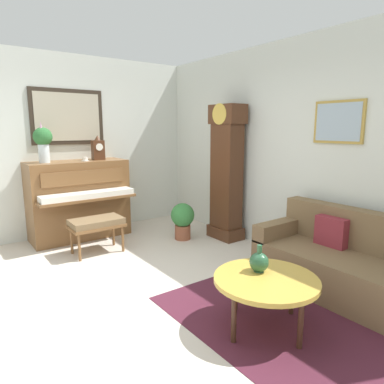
{
  "coord_description": "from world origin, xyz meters",
  "views": [
    {
      "loc": [
        2.95,
        -1.33,
        1.69
      ],
      "look_at": [
        -0.29,
        1.05,
        0.93
      ],
      "focal_mm": 32.06,
      "sensor_mm": 36.0,
      "label": 1
    }
  ],
  "objects_px": {
    "grandfather_clock": "(226,176)",
    "potted_plant": "(183,219)",
    "piano": "(79,199)",
    "green_jug": "(259,262)",
    "piano_bench": "(97,224)",
    "teacup": "(85,159)",
    "mantel_clock": "(98,149)",
    "flower_vase": "(43,141)",
    "coffee_table": "(266,281)",
    "couch": "(351,265)"
  },
  "relations": [
    {
      "from": "piano",
      "to": "grandfather_clock",
      "type": "bearing_deg",
      "value": 53.14
    },
    {
      "from": "grandfather_clock",
      "to": "coffee_table",
      "type": "distance_m",
      "value": 2.5
    },
    {
      "from": "mantel_clock",
      "to": "flower_vase",
      "type": "height_order",
      "value": "flower_vase"
    },
    {
      "from": "piano",
      "to": "couch",
      "type": "xyz_separation_m",
      "value": [
        3.49,
        1.6,
        -0.29
      ]
    },
    {
      "from": "piano",
      "to": "mantel_clock",
      "type": "bearing_deg",
      "value": 89.66
    },
    {
      "from": "coffee_table",
      "to": "flower_vase",
      "type": "height_order",
      "value": "flower_vase"
    },
    {
      "from": "piano_bench",
      "to": "coffee_table",
      "type": "height_order",
      "value": "piano_bench"
    },
    {
      "from": "coffee_table",
      "to": "flower_vase",
      "type": "distance_m",
      "value": 3.66
    },
    {
      "from": "grandfather_clock",
      "to": "coffee_table",
      "type": "bearing_deg",
      "value": -33.86
    },
    {
      "from": "couch",
      "to": "piano_bench",
      "type": "bearing_deg",
      "value": -148.53
    },
    {
      "from": "piano_bench",
      "to": "potted_plant",
      "type": "bearing_deg",
      "value": 80.93
    },
    {
      "from": "piano_bench",
      "to": "grandfather_clock",
      "type": "xyz_separation_m",
      "value": [
        0.54,
        1.85,
        0.56
      ]
    },
    {
      "from": "grandfather_clock",
      "to": "flower_vase",
      "type": "xyz_separation_m",
      "value": [
        -1.35,
        -2.26,
        0.54
      ]
    },
    {
      "from": "teacup",
      "to": "piano_bench",
      "type": "bearing_deg",
      "value": -11.24
    },
    {
      "from": "mantel_clock",
      "to": "piano_bench",
      "type": "bearing_deg",
      "value": -25.28
    },
    {
      "from": "grandfather_clock",
      "to": "potted_plant",
      "type": "bearing_deg",
      "value": -120.32
    },
    {
      "from": "piano",
      "to": "potted_plant",
      "type": "height_order",
      "value": "piano"
    },
    {
      "from": "grandfather_clock",
      "to": "couch",
      "type": "distance_m",
      "value": 2.25
    },
    {
      "from": "coffee_table",
      "to": "potted_plant",
      "type": "xyz_separation_m",
      "value": [
        -2.37,
        0.79,
        -0.1
      ]
    },
    {
      "from": "piano",
      "to": "grandfather_clock",
      "type": "relative_size",
      "value": 0.71
    },
    {
      "from": "mantel_clock",
      "to": "potted_plant",
      "type": "distance_m",
      "value": 1.71
    },
    {
      "from": "grandfather_clock",
      "to": "potted_plant",
      "type": "relative_size",
      "value": 3.62
    },
    {
      "from": "grandfather_clock",
      "to": "green_jug",
      "type": "bearing_deg",
      "value": -34.66
    },
    {
      "from": "mantel_clock",
      "to": "green_jug",
      "type": "height_order",
      "value": "mantel_clock"
    },
    {
      "from": "coffee_table",
      "to": "teacup",
      "type": "bearing_deg",
      "value": -174.07
    },
    {
      "from": "flower_vase",
      "to": "piano",
      "type": "bearing_deg",
      "value": 90.19
    },
    {
      "from": "coffee_table",
      "to": "teacup",
      "type": "xyz_separation_m",
      "value": [
        -3.3,
        -0.34,
        0.8
      ]
    },
    {
      "from": "grandfather_clock",
      "to": "coffee_table",
      "type": "height_order",
      "value": "grandfather_clock"
    },
    {
      "from": "mantel_clock",
      "to": "green_jug",
      "type": "relative_size",
      "value": 1.58
    },
    {
      "from": "grandfather_clock",
      "to": "coffee_table",
      "type": "relative_size",
      "value": 2.31
    },
    {
      "from": "flower_vase",
      "to": "green_jug",
      "type": "height_order",
      "value": "flower_vase"
    },
    {
      "from": "mantel_clock",
      "to": "teacup",
      "type": "distance_m",
      "value": 0.29
    },
    {
      "from": "mantel_clock",
      "to": "teacup",
      "type": "height_order",
      "value": "mantel_clock"
    },
    {
      "from": "grandfather_clock",
      "to": "mantel_clock",
      "type": "xyz_separation_m",
      "value": [
        -1.35,
        -1.47,
        0.4
      ]
    },
    {
      "from": "coffee_table",
      "to": "teacup",
      "type": "relative_size",
      "value": 7.59
    },
    {
      "from": "potted_plant",
      "to": "mantel_clock",
      "type": "bearing_deg",
      "value": -138.7
    },
    {
      "from": "mantel_clock",
      "to": "flower_vase",
      "type": "distance_m",
      "value": 0.81
    },
    {
      "from": "piano",
      "to": "green_jug",
      "type": "bearing_deg",
      "value": 8.5
    },
    {
      "from": "piano_bench",
      "to": "green_jug",
      "type": "height_order",
      "value": "green_jug"
    },
    {
      "from": "piano_bench",
      "to": "flower_vase",
      "type": "distance_m",
      "value": 1.43
    },
    {
      "from": "green_jug",
      "to": "potted_plant",
      "type": "bearing_deg",
      "value": 161.69
    },
    {
      "from": "piano_bench",
      "to": "grandfather_clock",
      "type": "bearing_deg",
      "value": 73.73
    },
    {
      "from": "mantel_clock",
      "to": "green_jug",
      "type": "xyz_separation_m",
      "value": [
        3.26,
        0.15,
        -0.83
      ]
    },
    {
      "from": "teacup",
      "to": "green_jug",
      "type": "xyz_separation_m",
      "value": [
        3.17,
        0.39,
        -0.68
      ]
    },
    {
      "from": "piano",
      "to": "mantel_clock",
      "type": "relative_size",
      "value": 3.79
    },
    {
      "from": "couch",
      "to": "teacup",
      "type": "height_order",
      "value": "teacup"
    },
    {
      "from": "teacup",
      "to": "potted_plant",
      "type": "xyz_separation_m",
      "value": [
        0.93,
        1.13,
        -0.9
      ]
    },
    {
      "from": "mantel_clock",
      "to": "potted_plant",
      "type": "xyz_separation_m",
      "value": [
        1.01,
        0.89,
        -1.04
      ]
    },
    {
      "from": "piano_bench",
      "to": "teacup",
      "type": "xyz_separation_m",
      "value": [
        -0.73,
        0.14,
        0.81
      ]
    },
    {
      "from": "piano",
      "to": "teacup",
      "type": "bearing_deg",
      "value": 49.42
    }
  ]
}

